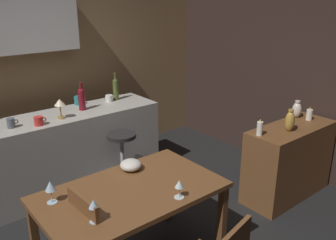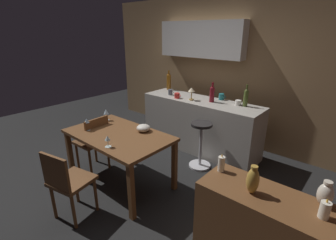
# 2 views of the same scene
# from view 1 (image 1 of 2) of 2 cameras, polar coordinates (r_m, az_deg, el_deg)

# --- Properties ---
(wall_kitchen_back) EXTENTS (5.20, 0.33, 2.60)m
(wall_kitchen_back) POSITION_cam_1_polar(r_m,az_deg,el_deg) (4.60, -22.04, 8.70)
(wall_kitchen_back) COLOR #9E7A51
(wall_kitchen_back) RESTS_ON ground_plane
(wall_side_right) EXTENTS (0.10, 4.40, 2.60)m
(wall_side_right) POSITION_cam_1_polar(r_m,az_deg,el_deg) (4.78, 17.73, 8.18)
(wall_side_right) COLOR #33231E
(wall_side_right) RESTS_ON ground_plane
(dining_table) EXTENTS (1.40, 0.84, 0.74)m
(dining_table) POSITION_cam_1_polar(r_m,az_deg,el_deg) (2.86, -5.88, -12.48)
(dining_table) COLOR brown
(dining_table) RESTS_ON ground_plane
(kitchen_counter) EXTENTS (2.10, 0.60, 0.90)m
(kitchen_counter) POSITION_cam_1_polar(r_m,az_deg,el_deg) (4.30, -15.24, -4.71)
(kitchen_counter) COLOR #B2ADA3
(kitchen_counter) RESTS_ON ground_plane
(sideboard_cabinet) EXTENTS (1.10, 0.44, 0.82)m
(sideboard_cabinet) POSITION_cam_1_polar(r_m,az_deg,el_deg) (4.20, 18.62, -6.25)
(sideboard_cabinet) COLOR brown
(sideboard_cabinet) RESTS_ON ground_plane
(bar_stool) EXTENTS (0.34, 0.34, 0.72)m
(bar_stool) POSITION_cam_1_polar(r_m,az_deg,el_deg) (4.06, -7.24, -6.64)
(bar_stool) COLOR #262323
(bar_stool) RESTS_ON ground_plane
(wine_glass_left) EXTENTS (0.07, 0.07, 0.17)m
(wine_glass_left) POSITION_cam_1_polar(r_m,az_deg,el_deg) (2.43, -11.76, -13.12)
(wine_glass_left) COLOR silver
(wine_glass_left) RESTS_ON dining_table
(wine_glass_right) EXTENTS (0.08, 0.08, 0.14)m
(wine_glass_right) POSITION_cam_1_polar(r_m,az_deg,el_deg) (2.65, 1.80, -10.32)
(wine_glass_right) COLOR silver
(wine_glass_right) RESTS_ON dining_table
(wine_glass_center) EXTENTS (0.08, 0.08, 0.17)m
(wine_glass_center) POSITION_cam_1_polar(r_m,az_deg,el_deg) (2.72, -18.23, -10.03)
(wine_glass_center) COLOR silver
(wine_glass_center) RESTS_ON dining_table
(fruit_bowl) EXTENTS (0.18, 0.18, 0.09)m
(fruit_bowl) POSITION_cam_1_polar(r_m,az_deg,el_deg) (3.08, -5.94, -7.13)
(fruit_bowl) COLOR beige
(fruit_bowl) RESTS_ON dining_table
(wine_bottle_olive) EXTENTS (0.07, 0.07, 0.34)m
(wine_bottle_olive) POSITION_cam_1_polar(r_m,az_deg,el_deg) (4.53, -8.34, 5.05)
(wine_bottle_olive) COLOR #475623
(wine_bottle_olive) RESTS_ON kitchen_counter
(wine_bottle_ruby) EXTENTS (0.08, 0.08, 0.32)m
(wine_bottle_ruby) POSITION_cam_1_polar(r_m,az_deg,el_deg) (4.19, -13.57, 3.47)
(wine_bottle_ruby) COLOR maroon
(wine_bottle_ruby) RESTS_ON kitchen_counter
(cup_white) EXTENTS (0.13, 0.09, 0.08)m
(cup_white) POSITION_cam_1_polar(r_m,az_deg,el_deg) (4.49, -9.33, 3.44)
(cup_white) COLOR white
(cup_white) RESTS_ON kitchen_counter
(cup_red) EXTENTS (0.13, 0.09, 0.09)m
(cup_red) POSITION_cam_1_polar(r_m,az_deg,el_deg) (3.85, -19.87, -0.15)
(cup_red) COLOR red
(cup_red) RESTS_ON kitchen_counter
(cup_teal) EXTENTS (0.12, 0.09, 0.10)m
(cup_teal) POSITION_cam_1_polar(r_m,az_deg,el_deg) (4.43, -14.12, 3.04)
(cup_teal) COLOR teal
(cup_teal) RESTS_ON kitchen_counter
(cup_slate) EXTENTS (0.11, 0.08, 0.10)m
(cup_slate) POSITION_cam_1_polar(r_m,az_deg,el_deg) (3.88, -23.70, -0.44)
(cup_slate) COLOR #515660
(cup_slate) RESTS_ON kitchen_counter
(counter_lamp) EXTENTS (0.12, 0.12, 0.21)m
(counter_lamp) POSITION_cam_1_polar(r_m,az_deg,el_deg) (3.95, -16.83, 2.41)
(counter_lamp) COLOR #A58447
(counter_lamp) RESTS_ON kitchen_counter
(pillar_candle_tall) EXTENTS (0.06, 0.06, 0.17)m
(pillar_candle_tall) POSITION_cam_1_polar(r_m,az_deg,el_deg) (3.69, 14.39, -1.32)
(pillar_candle_tall) COLOR white
(pillar_candle_tall) RESTS_ON sideboard_cabinet
(pillar_candle_short) EXTENTS (0.07, 0.07, 0.15)m
(pillar_candle_short) POSITION_cam_1_polar(r_m,az_deg,el_deg) (4.31, 21.57, 0.79)
(pillar_candle_short) COLOR white
(pillar_candle_short) RESTS_ON sideboard_cabinet
(vase_ceramic_ivory) EXTENTS (0.11, 0.11, 0.20)m
(vase_ceramic_ivory) POSITION_cam_1_polar(r_m,az_deg,el_deg) (4.34, 19.81, 1.57)
(vase_ceramic_ivory) COLOR beige
(vase_ceramic_ivory) RESTS_ON sideboard_cabinet
(vase_brass) EXTENTS (0.10, 0.10, 0.23)m
(vase_brass) POSITION_cam_1_polar(r_m,az_deg,el_deg) (3.87, 18.82, -0.14)
(vase_brass) COLOR #B78C38
(vase_brass) RESTS_ON sideboard_cabinet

